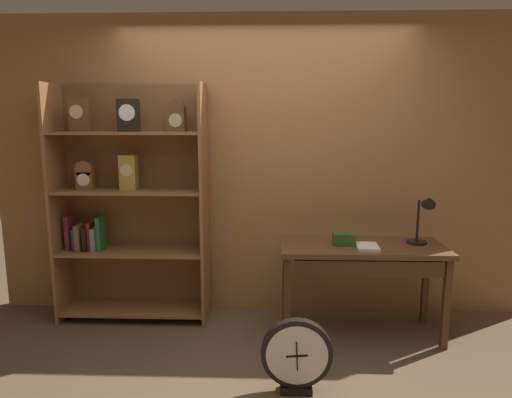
{
  "coord_description": "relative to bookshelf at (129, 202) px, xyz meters",
  "views": [
    {
      "loc": [
        0.06,
        -2.56,
        1.68
      ],
      "look_at": [
        -0.05,
        0.68,
        1.13
      ],
      "focal_mm": 31.08,
      "sensor_mm": 36.0,
      "label": 1
    }
  ],
  "objects": [
    {
      "name": "desk_lamp",
      "position": [
        2.41,
        -0.25,
        -0.04
      ],
      "size": [
        0.21,
        0.21,
        0.42
      ],
      "color": "black",
      "rests_on": "workbench"
    },
    {
      "name": "back_wood_panel",
      "position": [
        1.15,
        0.21,
        0.28
      ],
      "size": [
        4.8,
        0.05,
        2.6
      ],
      "primitive_type": "cube",
      "color": "#9E6B3D",
      "rests_on": "ground"
    },
    {
      "name": "round_clock_large",
      "position": [
        1.38,
        -1.1,
        -0.77
      ],
      "size": [
        0.45,
        0.11,
        0.49
      ],
      "color": "black",
      "rests_on": "ground"
    },
    {
      "name": "toolbox_small",
      "position": [
        1.79,
        -0.27,
        -0.23
      ],
      "size": [
        0.16,
        0.13,
        0.09
      ],
      "primitive_type": "cube",
      "color": "#2D5123",
      "rests_on": "workbench"
    },
    {
      "name": "workbench",
      "position": [
        1.93,
        -0.3,
        -0.38
      ],
      "size": [
        1.29,
        0.55,
        0.74
      ],
      "color": "brown",
      "rests_on": "ground"
    },
    {
      "name": "bookshelf",
      "position": [
        0.0,
        0.0,
        0.0
      ],
      "size": [
        1.27,
        0.38,
        2.01
      ],
      "color": "brown",
      "rests_on": "ground"
    },
    {
      "name": "ground_plane",
      "position": [
        1.15,
        -1.11,
        -1.02
      ],
      "size": [
        10.0,
        10.0,
        0.0
      ],
      "primitive_type": "plane",
      "color": "brown"
    },
    {
      "name": "open_repair_manual",
      "position": [
        1.95,
        -0.37,
        -0.27
      ],
      "size": [
        0.17,
        0.23,
        0.02
      ],
      "primitive_type": "cube",
      "rotation": [
        0.0,
        0.0,
        -0.07
      ],
      "color": "silver",
      "rests_on": "workbench"
    }
  ]
}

